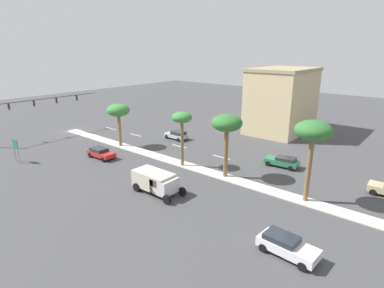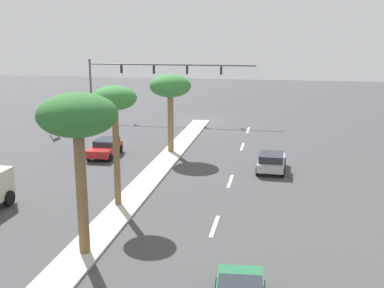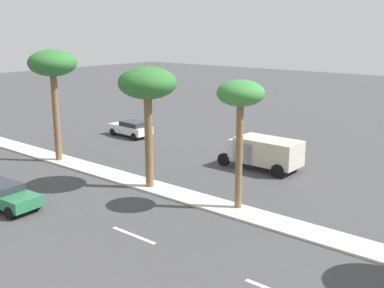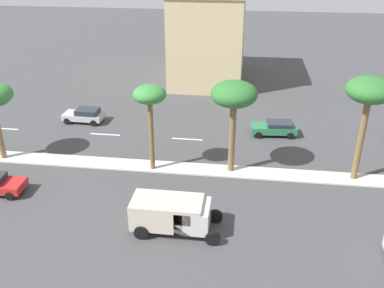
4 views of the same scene
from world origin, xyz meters
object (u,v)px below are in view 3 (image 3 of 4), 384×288
(sedan_green_left, at_px, (5,195))
(box_truck, at_px, (262,151))
(palm_tree_rear, at_px, (240,99))
(sedan_white_far, at_px, (131,128))
(palm_tree_leading, at_px, (53,66))
(palm_tree_outboard, at_px, (148,86))

(sedan_green_left, distance_m, box_truck, 16.59)
(palm_tree_rear, xyz_separation_m, sedan_white_far, (8.41, 17.31, -5.21))
(palm_tree_leading, xyz_separation_m, sedan_green_left, (-7.27, -5.61, -6.15))
(sedan_white_far, bearing_deg, sedan_green_left, -155.10)
(palm_tree_rear, height_order, box_truck, palm_tree_rear)
(palm_tree_outboard, distance_m, sedan_green_left, 9.83)
(sedan_green_left, height_order, box_truck, box_truck)
(palm_tree_rear, distance_m, palm_tree_leading, 15.41)
(sedan_white_far, distance_m, box_truck, 14.35)
(palm_tree_rear, relative_size, palm_tree_outboard, 0.95)
(palm_tree_outboard, xyz_separation_m, box_truck, (7.85, -3.08, -4.95))
(box_truck, bearing_deg, palm_tree_leading, 122.47)
(palm_tree_rear, relative_size, sedan_white_far, 1.58)
(palm_tree_rear, bearing_deg, sedan_green_left, 128.72)
(sedan_green_left, relative_size, box_truck, 0.76)
(box_truck, bearing_deg, sedan_white_far, 85.58)
(palm_tree_outboard, xyz_separation_m, palm_tree_leading, (-0.02, 9.28, 0.68))
(palm_tree_leading, distance_m, sedan_green_left, 11.05)
(palm_tree_outboard, bearing_deg, sedan_green_left, 153.26)
(palm_tree_rear, bearing_deg, palm_tree_leading, 92.08)
(box_truck, bearing_deg, palm_tree_rear, -157.63)
(palm_tree_leading, xyz_separation_m, sedan_white_far, (8.97, 1.93, -6.10))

